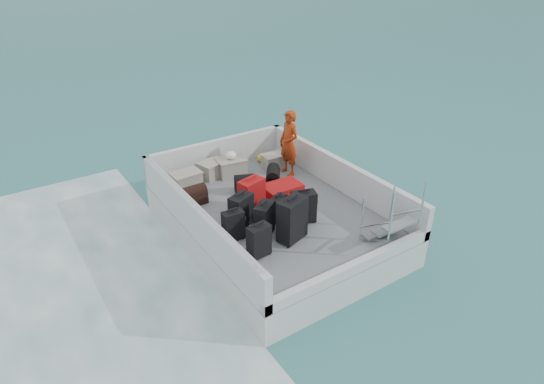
{
  "coord_description": "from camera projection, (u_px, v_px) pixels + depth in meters",
  "views": [
    {
      "loc": [
        -4.43,
        -6.66,
        5.42
      ],
      "look_at": [
        0.01,
        0.05,
        1.0
      ],
      "focal_mm": 30.0,
      "sensor_mm": 36.0,
      "label": 1
    }
  ],
  "objects": [
    {
      "name": "ground",
      "position": [
        273.0,
        234.0,
        9.62
      ],
      "size": [
        160.0,
        160.0,
        0.0
      ],
      "primitive_type": "plane",
      "color": "#185554",
      "rests_on": "ground"
    },
    {
      "name": "wake_foam",
      "position": [
        24.0,
        327.0,
        7.29
      ],
      "size": [
        10.0,
        10.0,
        0.0
      ],
      "primitive_type": "plane",
      "color": "white",
      "rests_on": "ground"
    },
    {
      "name": "ferry_hull",
      "position": [
        273.0,
        222.0,
        9.47
      ],
      "size": [
        3.6,
        5.0,
        0.6
      ],
      "primitive_type": "cube",
      "color": "silver",
      "rests_on": "ground"
    },
    {
      "name": "deck",
      "position": [
        273.0,
        210.0,
        9.32
      ],
      "size": [
        3.3,
        4.7,
        0.02
      ],
      "primitive_type": "cube",
      "color": "slate",
      "rests_on": "ferry_hull"
    },
    {
      "name": "deck_fittings",
      "position": [
        296.0,
        195.0,
        9.07
      ],
      "size": [
        3.6,
        5.0,
        0.9
      ],
      "color": "silver",
      "rests_on": "deck"
    },
    {
      "name": "suitcase_0",
      "position": [
        259.0,
        241.0,
        7.79
      ],
      "size": [
        0.42,
        0.27,
        0.61
      ],
      "primitive_type": "cube",
      "rotation": [
        0.0,
        0.0,
        0.11
      ],
      "color": "black",
      "rests_on": "deck"
    },
    {
      "name": "suitcase_1",
      "position": [
        233.0,
        226.0,
        8.25
      ],
      "size": [
        0.4,
        0.24,
        0.58
      ],
      "primitive_type": "cube",
      "rotation": [
        0.0,
        0.0,
        -0.07
      ],
      "color": "black",
      "rests_on": "deck"
    },
    {
      "name": "suitcase_2",
      "position": [
        241.0,
        211.0,
        8.63
      ],
      "size": [
        0.53,
        0.42,
        0.66
      ],
      "primitive_type": "cube",
      "rotation": [
        0.0,
        0.0,
        0.37
      ],
      "color": "black",
      "rests_on": "deck"
    },
    {
      "name": "suitcase_3",
      "position": [
        292.0,
        220.0,
        8.18
      ],
      "size": [
        0.62,
        0.47,
        0.83
      ],
      "primitive_type": "cube",
      "rotation": [
        0.0,
        0.0,
        0.3
      ],
      "color": "black",
      "rests_on": "deck"
    },
    {
      "name": "suitcase_4",
      "position": [
        264.0,
        220.0,
        8.36
      ],
      "size": [
        0.51,
        0.46,
        0.65
      ],
      "primitive_type": "cube",
      "rotation": [
        0.0,
        0.0,
        0.59
      ],
      "color": "black",
      "rests_on": "deck"
    },
    {
      "name": "suitcase_5",
      "position": [
        252.0,
        196.0,
        9.1
      ],
      "size": [
        0.57,
        0.42,
        0.7
      ],
      "primitive_type": "cube",
      "rotation": [
        0.0,
        0.0,
        0.24
      ],
      "color": "#A30C12",
      "rests_on": "deck"
    },
    {
      "name": "suitcase_6",
      "position": [
        304.0,
        207.0,
        8.77
      ],
      "size": [
        0.52,
        0.41,
        0.64
      ],
      "primitive_type": "cube",
      "rotation": [
        0.0,
        0.0,
        -0.32
      ],
      "color": "black",
      "rests_on": "deck"
    },
    {
      "name": "suitcase_7",
      "position": [
        278.0,
        209.0,
        8.82
      ],
      "size": [
        0.43,
        0.36,
        0.52
      ],
      "primitive_type": "cube",
      "rotation": [
        0.0,
        0.0,
        0.5
      ],
      "color": "black",
      "rests_on": "deck"
    },
    {
      "name": "suitcase_8",
      "position": [
        282.0,
        191.0,
        9.66
      ],
      "size": [
        0.82,
        0.55,
        0.32
      ],
      "primitive_type": "cube",
      "rotation": [
        0.0,
        0.0,
        1.55
      ],
      "color": "#A30C12",
      "rests_on": "deck"
    },
    {
      "name": "duffel_0",
      "position": [
        194.0,
        197.0,
        9.45
      ],
      "size": [
        0.54,
        0.31,
        0.32
      ],
      "primitive_type": null,
      "rotation": [
        0.0,
        0.0,
        0.01
      ],
      "color": "black",
      "rests_on": "deck"
    },
    {
      "name": "duffel_1",
      "position": [
        244.0,
        186.0,
        9.89
      ],
      "size": [
        0.51,
        0.44,
        0.32
      ],
      "primitive_type": null,
      "rotation": [
        0.0,
        0.0,
        -0.4
      ],
      "color": "black",
      "rests_on": "deck"
    },
    {
      "name": "duffel_2",
      "position": [
        273.0,
        178.0,
        10.22
      ],
      "size": [
        0.56,
        0.62,
        0.32
      ],
      "primitive_type": null,
      "rotation": [
        0.0,
        0.0,
        0.95
      ],
      "color": "black",
      "rests_on": "deck"
    },
    {
      "name": "crate_0",
      "position": [
        187.0,
        181.0,
        10.03
      ],
      "size": [
        0.63,
        0.45,
        0.36
      ],
      "primitive_type": "cube",
      "rotation": [
        0.0,
        0.0,
        0.06
      ],
      "color": "#A59C8F",
      "rests_on": "deck"
    },
    {
      "name": "crate_1",
      "position": [
        213.0,
        170.0,
        10.55
      ],
      "size": [
        0.67,
        0.54,
        0.35
      ],
      "primitive_type": "cube",
      "rotation": [
        0.0,
        0.0,
        0.27
      ],
      "color": "#A59C8F",
      "rests_on": "deck"
    },
    {
      "name": "crate_2",
      "position": [
        232.0,
        167.0,
        10.62
      ],
      "size": [
        0.68,
        0.51,
        0.38
      ],
      "primitive_type": "cube",
      "rotation": [
        0.0,
        0.0,
        -0.13
      ],
      "color": "#A59C8F",
      "rests_on": "deck"
    },
    {
      "name": "crate_3",
      "position": [
        274.0,
        162.0,
        10.98
      ],
      "size": [
        0.54,
        0.38,
        0.31
      ],
      "primitive_type": "cube",
      "rotation": [
        0.0,
        0.0,
        -0.05
      ],
      "color": "#A59C8F",
      "rests_on": "deck"
    },
    {
      "name": "yellow_bag",
      "position": [
        263.0,
        158.0,
        11.3
      ],
      "size": [
        0.28,
        0.26,
        0.22
      ],
      "primitive_type": "ellipsoid",
      "color": "gold",
      "rests_on": "deck"
    },
    {
      "name": "white_bag",
      "position": [
        231.0,
        157.0,
        10.48
      ],
      "size": [
        0.24,
        0.24,
        0.18
      ],
      "primitive_type": "ellipsoid",
      "color": "white",
      "rests_on": "crate_2"
    },
    {
      "name": "passenger",
      "position": [
        289.0,
        143.0,
        10.41
      ],
      "size": [
        0.4,
        0.59,
        1.54
      ],
      "primitive_type": "imported",
      "rotation": [
        0.0,
        0.0,
        -1.52
      ],
      "color": "#DE4114",
      "rests_on": "deck"
    }
  ]
}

